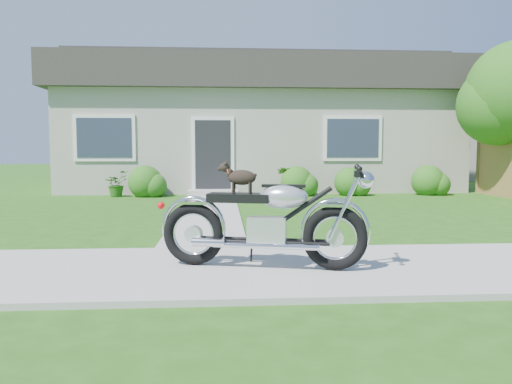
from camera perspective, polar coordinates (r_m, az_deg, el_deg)
ground at (r=5.48m, az=9.35°, el=-8.69°), size 80.00×80.00×0.00m
sidewalk at (r=5.47m, az=9.35°, el=-8.49°), size 24.00×2.20×0.04m
walkway at (r=10.26m, az=-5.32°, el=-2.21°), size 1.20×8.00×0.03m
house at (r=17.24m, az=0.25°, el=7.81°), size 12.60×7.03×4.50m
shrub_row at (r=13.89m, az=5.41°, el=1.15°), size 8.80×0.92×0.92m
potted_plant_left at (r=14.06m, az=-15.68°, el=0.92°), size 0.79×0.82×0.70m
potted_plant_right at (r=13.87m, az=3.35°, el=1.23°), size 0.55×0.55×0.80m
motorcycle_with_dog at (r=5.21m, az=1.29°, el=-3.32°), size 2.19×0.82×1.10m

